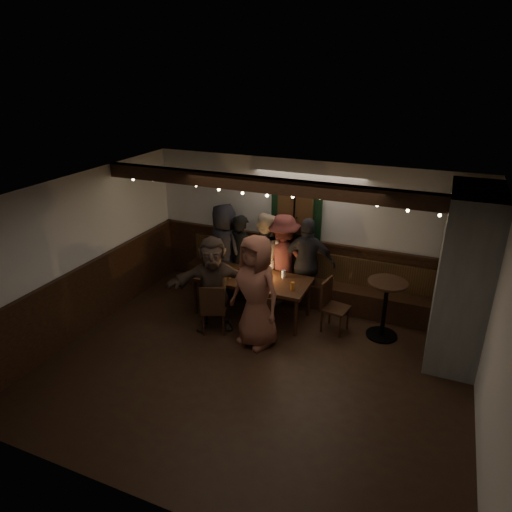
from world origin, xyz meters
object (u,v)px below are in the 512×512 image
at_px(person_a, 225,248).
at_px(person_c, 265,257).
at_px(chair_near_right, 261,316).
at_px(person_g, 256,292).
at_px(person_e, 307,263).
at_px(high_top, 385,302).
at_px(person_d, 283,259).
at_px(chair_end, 331,302).
at_px(person_b, 242,256).
at_px(person_f, 213,284).
at_px(chair_near_left, 213,306).
at_px(dining_table, 251,281).

xyz_separation_m(person_a, person_c, (0.85, -0.07, -0.02)).
xyz_separation_m(chair_near_right, person_g, (-0.07, -0.06, 0.45)).
distance_m(chair_near_right, person_g, 0.46).
bearing_deg(person_e, high_top, 149.83).
bearing_deg(person_d, chair_end, 131.50).
bearing_deg(person_g, chair_near_right, 62.18).
height_order(high_top, person_b, person_b).
distance_m(person_c, person_e, 0.80).
bearing_deg(chair_near_right, chair_end, 40.93).
relative_size(high_top, person_e, 0.59).
height_order(high_top, person_f, person_f).
distance_m(person_a, person_b, 0.40).
xyz_separation_m(person_b, person_e, (1.26, 0.07, 0.03)).
distance_m(person_a, person_g, 1.97).
xyz_separation_m(chair_near_left, person_e, (1.12, 1.51, 0.34)).
xyz_separation_m(dining_table, chair_near_right, (0.49, -0.73, -0.19)).
xyz_separation_m(chair_near_right, person_b, (-0.96, 1.36, 0.34)).
bearing_deg(chair_near_right, person_a, 133.18).
bearing_deg(person_f, chair_end, -2.69).
distance_m(person_c, person_d, 0.34).
height_order(chair_end, person_a, person_a).
xyz_separation_m(person_b, person_g, (0.89, -1.42, 0.11)).
relative_size(person_c, person_d, 1.01).
relative_size(person_f, person_g, 0.90).
xyz_separation_m(high_top, person_b, (-2.72, 0.45, 0.18)).
relative_size(person_c, person_f, 1.04).
xyz_separation_m(chair_end, person_b, (-1.88, 0.56, 0.30)).
distance_m(dining_table, chair_near_left, 0.89).
xyz_separation_m(chair_near_right, chair_end, (0.92, 0.80, 0.04)).
relative_size(chair_near_left, person_c, 0.52).
height_order(chair_near_right, high_top, high_top).
relative_size(chair_near_right, person_f, 0.51).
height_order(dining_table, person_b, person_b).
bearing_deg(person_b, chair_end, -174.24).
relative_size(dining_table, person_a, 1.16).
bearing_deg(high_top, person_e, 160.51).
distance_m(chair_near_right, person_f, 0.95).
bearing_deg(person_a, person_b, -166.55).
distance_m(person_e, person_f, 1.80).
bearing_deg(person_f, chair_near_left, -90.67).
relative_size(person_c, person_g, 0.93).
relative_size(dining_table, chair_near_left, 2.27).
xyz_separation_m(chair_end, person_e, (-0.61, 0.63, 0.34)).
bearing_deg(person_a, dining_table, 165.36).
bearing_deg(chair_near_left, person_d, 66.93).
xyz_separation_m(person_b, person_d, (0.79, 0.08, 0.04)).
distance_m(chair_end, person_c, 1.56).
height_order(person_b, person_f, person_f).
bearing_deg(high_top, person_d, 164.69).
xyz_separation_m(person_c, person_e, (0.80, 0.07, -0.01)).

